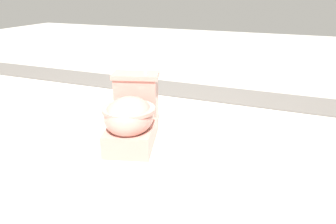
% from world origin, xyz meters
% --- Properties ---
extents(ground_plane, '(14.00, 14.00, 0.00)m').
position_xyz_m(ground_plane, '(0.00, 0.00, 0.00)').
color(ground_plane, '#B7B2A8').
extents(gravel_strip, '(0.56, 8.00, 0.01)m').
position_xyz_m(gravel_strip, '(-1.38, 0.50, 0.01)').
color(gravel_strip, '#605B56').
rests_on(gravel_strip, ground).
extents(toilet, '(0.71, 0.54, 0.52)m').
position_xyz_m(toilet, '(0.08, 0.04, 0.22)').
color(toilet, tan).
rests_on(toilet, ground).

